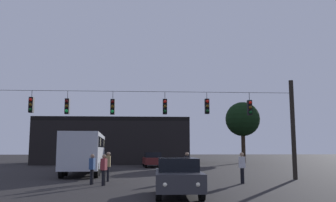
% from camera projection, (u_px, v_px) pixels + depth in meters
% --- Properties ---
extents(ground_plane, '(168.00, 168.00, 0.00)m').
position_uv_depth(ground_plane, '(142.00, 169.00, 32.66)').
color(ground_plane, black).
rests_on(ground_plane, ground).
extents(overhead_signal_span, '(19.72, 0.44, 6.28)m').
position_uv_depth(overhead_signal_span, '(140.00, 120.00, 21.87)').
color(overhead_signal_span, black).
rests_on(overhead_signal_span, ground).
extents(city_bus, '(3.34, 11.16, 3.00)m').
position_uv_depth(city_bus, '(85.00, 149.00, 27.25)').
color(city_bus, '#B7BCC6').
rests_on(city_bus, ground).
extents(car_near_right, '(1.92, 4.38, 1.52)m').
position_uv_depth(car_near_right, '(178.00, 176.00, 14.44)').
color(car_near_right, '#2D2D33').
rests_on(car_near_right, ground).
extents(car_far_left, '(2.11, 4.44, 1.52)m').
position_uv_depth(car_far_left, '(152.00, 159.00, 36.58)').
color(car_far_left, '#511919').
rests_on(car_far_left, ground).
extents(pedestrian_crossing_left, '(0.24, 0.36, 1.71)m').
position_uv_depth(pedestrian_crossing_left, '(108.00, 165.00, 20.75)').
color(pedestrian_crossing_left, black).
rests_on(pedestrian_crossing_left, ground).
extents(pedestrian_crossing_center, '(0.35, 0.42, 1.69)m').
position_uv_depth(pedestrian_crossing_center, '(187.00, 164.00, 21.27)').
color(pedestrian_crossing_center, black).
rests_on(pedestrian_crossing_center, ground).
extents(pedestrian_crossing_right, '(0.33, 0.41, 1.60)m').
position_uv_depth(pedestrian_crossing_right, '(104.00, 168.00, 18.36)').
color(pedestrian_crossing_right, black).
rests_on(pedestrian_crossing_right, ground).
extents(pedestrian_near_bus, '(0.30, 0.40, 1.61)m').
position_uv_depth(pedestrian_near_bus, '(92.00, 167.00, 18.91)').
color(pedestrian_near_bus, black).
rests_on(pedestrian_near_bus, ground).
extents(pedestrian_trailing, '(0.30, 0.40, 1.69)m').
position_uv_depth(pedestrian_trailing, '(242.00, 166.00, 19.48)').
color(pedestrian_trailing, black).
rests_on(pedestrian_trailing, ground).
extents(corner_building, '(18.71, 12.61, 5.69)m').
position_uv_depth(corner_building, '(115.00, 142.00, 47.62)').
color(corner_building, black).
rests_on(corner_building, ground).
extents(tree_left_silhouette, '(4.65, 4.65, 8.23)m').
position_uv_depth(tree_left_silhouette, '(243.00, 119.00, 48.12)').
color(tree_left_silhouette, '#2D2116').
rests_on(tree_left_silhouette, ground).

